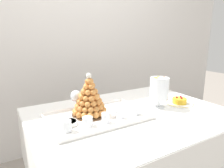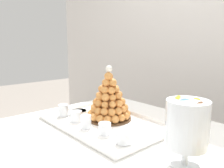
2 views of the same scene
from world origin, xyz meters
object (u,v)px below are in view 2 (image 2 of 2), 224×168
Objects in this scene: dessert_cup_left at (63,111)px; macaron_goblet at (187,124)px; croquembouche at (109,99)px; creme_brulee_ramekin at (79,112)px; dessert_cup_mid_right at (105,129)px; dessert_cup_mid_left at (76,117)px; wine_glass at (112,94)px; serving_tray at (104,123)px; dessert_cup_centre at (86,122)px; dessert_cup_right at (124,137)px.

dessert_cup_left is 0.69m from macaron_goblet.
croquembouche reaches higher than creme_brulee_ramekin.
croquembouche is 5.04× the size of dessert_cup_mid_right.
dessert_cup_left is at bearing -116.84° from creme_brulee_ramekin.
wine_glass reaches higher than dessert_cup_mid_left.
serving_tray is at bearing 141.82° from dessert_cup_mid_right.
dessert_cup_centre is 0.38× the size of wine_glass.
serving_tray is 11.28× the size of dessert_cup_mid_right.
dessert_cup_mid_left is at bearing -139.28° from serving_tray.
macaron_goblet is at bearing -5.67° from serving_tray.
dessert_cup_left is 1.00× the size of dessert_cup_centre.
croquembouche is 0.50m from macaron_goblet.
dessert_cup_centre is at bearing -89.38° from serving_tray.
dessert_cup_left is 0.62× the size of creme_brulee_ramekin.
serving_tray is at bearing -63.23° from croquembouche.
serving_tray is 0.24m from dessert_cup_right.
dessert_cup_centre reaches higher than dessert_cup_mid_left.
creme_brulee_ramekin is at bearing 63.16° from dessert_cup_left.
dessert_cup_mid_left is 0.37× the size of wine_glass.
wine_glass reaches higher than dessert_cup_right.
dessert_cup_left is at bearing -176.19° from macaron_goblet.
serving_tray is at bearing 6.43° from creme_brulee_ramekin.
dessert_cup_right is 0.28× the size of macaron_goblet.
dessert_cup_centre is (0.03, -0.16, -0.08)m from croquembouche.
dessert_cup_mid_left is at bearing -118.28° from croquembouche.
dessert_cup_centre is 0.21m from creme_brulee_ramekin.
dessert_cup_mid_left is at bearing -178.68° from dessert_cup_right.
macaron_goblet is at bearing -11.55° from croquembouche.
serving_tray is 0.48m from macaron_goblet.
croquembouche reaches higher than macaron_goblet.
dessert_cup_centre is at bearing -23.91° from creme_brulee_ramekin.
macaron_goblet reaches higher than serving_tray.
dessert_cup_right is at bearing -28.70° from croquembouche.
croquembouche reaches higher than dessert_cup_mid_left.
croquembouche is 0.20m from creme_brulee_ramekin.
wine_glass is at bearing 145.54° from dessert_cup_right.
dessert_cup_right is at bearing 1.32° from dessert_cup_mid_left.
creme_brulee_ramekin is at bearing 140.77° from dessert_cup_mid_left.
dessert_cup_mid_right is at bearing -178.69° from dessert_cup_right.
croquembouche is 0.26m from dessert_cup_left.
creme_brulee_ramekin is at bearing 167.87° from dessert_cup_mid_right.
croquembouche is at bearing 151.30° from dessert_cup_right.
wine_glass reaches higher than dessert_cup_centre.
creme_brulee_ramekin is 0.42× the size of macaron_goblet.
dessert_cup_mid_right is (0.11, 0.02, -0.01)m from dessert_cup_centre.
dessert_cup_centre reaches higher than creme_brulee_ramekin.
dessert_cup_mid_right is 0.23× the size of macaron_goblet.
wine_glass is (-0.19, 0.21, 0.08)m from dessert_cup_mid_right.
wine_glass is at bearing 128.17° from croquembouche.
dessert_cup_mid_right is at bearing 10.80° from dessert_cup_centre.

